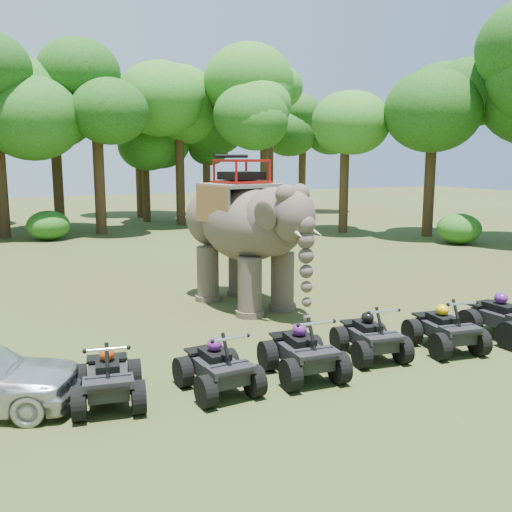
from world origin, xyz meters
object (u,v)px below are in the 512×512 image
at_px(atv_2, 303,345).
at_px(atv_3, 370,331).
at_px(elephant, 244,232).
at_px(atv_5, 506,311).
at_px(atv_4, 445,323).
at_px(atv_0, 108,371).
at_px(atv_1, 218,360).

distance_m(atv_2, atv_3, 1.86).
bearing_deg(atv_2, elephant, 81.63).
distance_m(elephant, atv_5, 7.09).
bearing_deg(atv_3, atv_4, -1.86).
height_order(atv_4, atv_5, atv_5).
distance_m(atv_2, atv_4, 3.64).
bearing_deg(atv_0, atv_5, 7.71).
bearing_deg(atv_1, atv_0, 166.98).
bearing_deg(atv_2, atv_1, -176.97).
bearing_deg(atv_3, atv_5, 2.69).
relative_size(atv_0, atv_4, 0.97).
relative_size(elephant, atv_0, 3.14).
relative_size(elephant, atv_4, 3.06).
height_order(elephant, atv_4, elephant).
distance_m(atv_1, atv_4, 5.39).
height_order(atv_0, atv_5, atv_5).
relative_size(atv_3, atv_4, 0.97).
xyz_separation_m(atv_0, atv_1, (1.91, -0.31, -0.00)).
bearing_deg(atv_1, atv_3, 0.62).
height_order(atv_0, atv_3, atv_0).
bearing_deg(elephant, atv_3, -94.04).
height_order(atv_1, atv_2, atv_2).
bearing_deg(atv_4, atv_2, -171.25).
height_order(atv_2, atv_3, atv_2).
distance_m(atv_4, atv_5, 1.84).
bearing_deg(atv_5, atv_0, 176.24).
relative_size(elephant, atv_5, 2.83).
height_order(elephant, atv_3, elephant).
distance_m(atv_0, atv_4, 7.31).
xyz_separation_m(elephant, atv_2, (-1.20, -5.48, -1.50)).
distance_m(atv_3, atv_5, 3.65).
xyz_separation_m(elephant, atv_0, (-4.86, -5.14, -1.54)).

